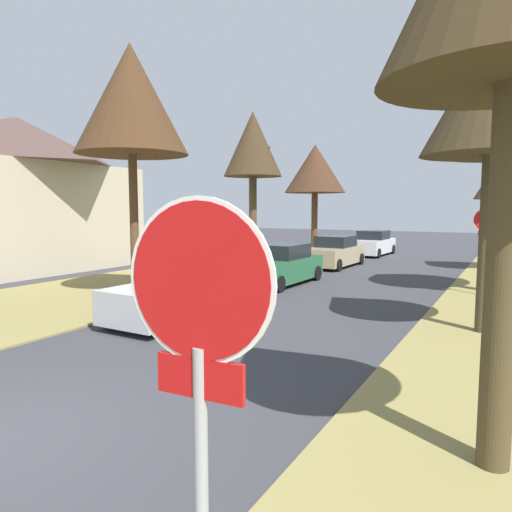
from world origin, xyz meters
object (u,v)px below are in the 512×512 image
(stop_sign_near, at_px, (200,368))
(street_tree_left_far, at_px, (315,169))
(street_tree_left_mid_b, at_px, (253,146))
(stop_sign_far, at_px, (486,233))
(parked_sedan_silver, at_px, (182,292))
(street_tree_right_far, at_px, (512,169))
(parked_sedan_green, at_px, (280,266))
(parked_sedan_tan, at_px, (334,253))
(street_tree_right_mid_a, at_px, (493,91))
(parked_sedan_white, at_px, (373,244))
(street_tree_right_mid_b, at_px, (509,114))
(street_tree_left_mid_a, at_px, (131,100))

(stop_sign_near, xyz_separation_m, street_tree_left_far, (-9.81, 25.47, 3.17))
(street_tree_left_mid_b, height_order, street_tree_left_far, street_tree_left_mid_b)
(stop_sign_far, bearing_deg, parked_sedan_silver, -133.11)
(street_tree_right_far, distance_m, parked_sedan_green, 12.50)
(parked_sedan_tan, bearing_deg, street_tree_right_mid_a, -54.81)
(stop_sign_near, xyz_separation_m, parked_sedan_white, (-6.80, 27.93, -1.48))
(stop_sign_near, relative_size, parked_sedan_white, 0.67)
(street_tree_left_far, bearing_deg, stop_sign_far, -44.28)
(stop_sign_near, distance_m, parked_sedan_green, 16.26)
(parked_sedan_white, bearing_deg, stop_sign_far, -59.94)
(street_tree_right_mid_a, height_order, parked_sedan_white, street_tree_right_mid_a)
(stop_sign_far, relative_size, street_tree_right_far, 0.47)
(street_tree_right_mid_b, xyz_separation_m, parked_sedan_tan, (-7.74, 4.62, -5.39))
(street_tree_right_mid_a, height_order, parked_sedan_green, street_tree_right_mid_a)
(street_tree_left_far, xyz_separation_m, parked_sedan_silver, (3.25, -17.31, -4.65))
(street_tree_left_mid_a, height_order, parked_sedan_white, street_tree_left_mid_a)
(street_tree_right_mid_a, xyz_separation_m, street_tree_right_far, (0.26, 13.24, -0.80))
(street_tree_right_mid_a, bearing_deg, parked_sedan_silver, -162.92)
(street_tree_right_mid_b, bearing_deg, parked_sedan_silver, -131.84)
(stop_sign_near, bearing_deg, street_tree_right_far, 87.81)
(stop_sign_near, xyz_separation_m, parked_sedan_green, (-6.83, 14.68, -1.48))
(street_tree_right_mid_b, distance_m, street_tree_left_mid_b, 11.18)
(street_tree_left_mid_a, bearing_deg, street_tree_right_mid_a, 2.57)
(street_tree_left_mid_b, bearing_deg, street_tree_left_mid_a, -88.29)
(street_tree_left_far, distance_m, parked_sedan_silver, 18.22)
(stop_sign_near, distance_m, parked_sedan_silver, 10.57)
(street_tree_left_far, distance_m, parked_sedan_green, 12.12)
(parked_sedan_tan, xyz_separation_m, parked_sedan_white, (0.09, 6.88, 0.00))
(stop_sign_near, relative_size, parked_sedan_tan, 0.67)
(parked_sedan_white, bearing_deg, parked_sedan_silver, -89.30)
(street_tree_right_mid_a, xyz_separation_m, parked_sedan_silver, (-7.20, -2.21, -4.88))
(stop_sign_near, height_order, stop_sign_far, stop_sign_near)
(street_tree_left_mid_b, bearing_deg, parked_sedan_tan, 39.44)
(street_tree_right_far, distance_m, parked_sedan_white, 9.73)
(street_tree_right_mid_b, height_order, street_tree_left_mid_b, street_tree_right_mid_b)
(stop_sign_far, xyz_separation_m, parked_sedan_green, (-7.20, -0.87, -1.45))
(parked_sedan_silver, bearing_deg, parked_sedan_white, 90.70)
(street_tree_right_mid_a, xyz_separation_m, street_tree_left_far, (-10.45, 15.10, -0.24))
(stop_sign_far, xyz_separation_m, street_tree_right_mid_a, (0.28, -5.18, 3.43))
(stop_sign_far, xyz_separation_m, parked_sedan_white, (-7.16, 12.38, -1.45))
(stop_sign_far, relative_size, parked_sedan_tan, 0.66)
(street_tree_left_far, xyz_separation_m, parked_sedan_tan, (2.92, -4.42, -4.65))
(street_tree_left_mid_b, bearing_deg, parked_sedan_green, -47.86)
(street_tree_left_mid_a, xyz_separation_m, parked_sedan_tan, (3.02, 11.15, -5.76))
(street_tree_right_mid_a, height_order, street_tree_right_mid_b, street_tree_right_mid_b)
(street_tree_left_mid_a, xyz_separation_m, parked_sedan_green, (3.07, 4.78, -5.76))
(street_tree_right_far, bearing_deg, stop_sign_near, -92.19)
(street_tree_right_far, bearing_deg, parked_sedan_green, -130.90)
(street_tree_left_mid_b, distance_m, parked_sedan_tan, 6.77)
(street_tree_left_mid_b, height_order, parked_sedan_white, street_tree_left_mid_b)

